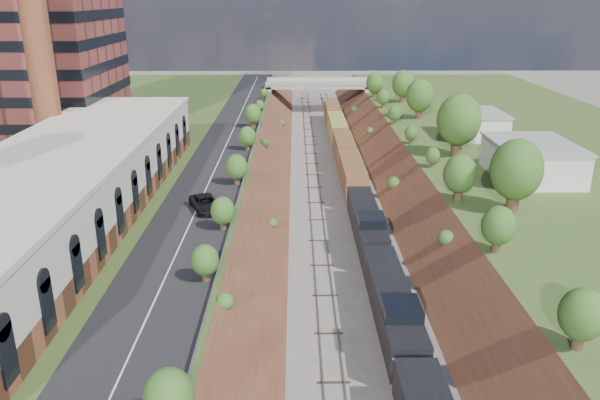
{
  "coord_description": "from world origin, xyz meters",
  "views": [
    {
      "loc": [
        -5.26,
        -16.25,
        26.02
      ],
      "look_at": [
        -4.79,
        40.79,
        6.0
      ],
      "focal_mm": 35.0,
      "sensor_mm": 36.0,
      "label": 1
    }
  ],
  "objects": [
    {
      "name": "overpass",
      "position": [
        0.0,
        122.0,
        4.92
      ],
      "size": [
        24.5,
        8.3,
        7.4
      ],
      "color": "gray",
      "rests_on": "ground"
    },
    {
      "name": "commercial_building",
      "position": [
        -28.0,
        38.0,
        8.51
      ],
      "size": [
        14.3,
        62.3,
        7.0
      ],
      "color": "brown",
      "rests_on": "platform_left"
    },
    {
      "name": "guardrail",
      "position": [
        -11.4,
        59.8,
        5.55
      ],
      "size": [
        0.1,
        171.0,
        0.7
      ],
      "color": "#99999E",
      "rests_on": "platform_left"
    },
    {
      "name": "tree_left_crest",
      "position": [
        -11.8,
        20.0,
        7.04
      ],
      "size": [
        2.45,
        2.45,
        3.55
      ],
      "color": "#473323",
      "rests_on": "platform_left"
    },
    {
      "name": "embankment_right",
      "position": [
        11.0,
        60.0,
        0.0
      ],
      "size": [
        10.0,
        180.0,
        10.0
      ],
      "primitive_type": "cube",
      "rotation": [
        0.0,
        0.79,
        0.0
      ],
      "color": "brown",
      "rests_on": "ground"
    },
    {
      "name": "tree_right_large",
      "position": [
        17.0,
        40.0,
        9.38
      ],
      "size": [
        5.25,
        5.25,
        7.61
      ],
      "color": "#473323",
      "rests_on": "platform_right"
    },
    {
      "name": "suv",
      "position": [
        -14.51,
        40.27,
        5.84
      ],
      "size": [
        4.39,
        5.9,
        1.49
      ],
      "primitive_type": "imported",
      "rotation": [
        0.0,
        0.0,
        0.41
      ],
      "color": "black",
      "rests_on": "road"
    },
    {
      "name": "freight_train",
      "position": [
        2.6,
        59.24,
        2.46
      ],
      "size": [
        2.86,
        115.81,
        4.55
      ],
      "color": "black",
      "rests_on": "ground"
    },
    {
      "name": "platform_left",
      "position": [
        -33.0,
        60.0,
        2.5
      ],
      "size": [
        44.0,
        180.0,
        5.0
      ],
      "primitive_type": "cube",
      "color": "#3A5724",
      "rests_on": "ground"
    },
    {
      "name": "road",
      "position": [
        -15.5,
        60.0,
        5.05
      ],
      "size": [
        8.0,
        180.0,
        0.1
      ],
      "primitive_type": "cube",
      "color": "black",
      "rests_on": "platform_left"
    },
    {
      "name": "smokestack",
      "position": [
        -36.0,
        56.0,
        25.0
      ],
      "size": [
        3.2,
        3.2,
        40.0
      ],
      "primitive_type": "cylinder",
      "color": "brown",
      "rests_on": "platform_left"
    },
    {
      "name": "embankment_left",
      "position": [
        -11.0,
        60.0,
        0.0
      ],
      "size": [
        10.0,
        180.0,
        10.0
      ],
      "primitive_type": "cube",
      "rotation": [
        0.0,
        0.79,
        0.0
      ],
      "color": "brown",
      "rests_on": "ground"
    },
    {
      "name": "rail_left_track",
      "position": [
        -2.6,
        60.0,
        0.09
      ],
      "size": [
        1.58,
        180.0,
        0.18
      ],
      "primitive_type": "cube",
      "color": "gray",
      "rests_on": "ground"
    },
    {
      "name": "rail_right_track",
      "position": [
        2.6,
        60.0,
        0.09
      ],
      "size": [
        1.58,
        180.0,
        0.18
      ],
      "primitive_type": "cube",
      "color": "gray",
      "rests_on": "ground"
    },
    {
      "name": "white_building_near",
      "position": [
        23.5,
        52.0,
        7.0
      ],
      "size": [
        9.0,
        12.0,
        4.0
      ],
      "primitive_type": "cube",
      "color": "silver",
      "rests_on": "platform_right"
    },
    {
      "name": "white_building_far",
      "position": [
        23.0,
        74.0,
        6.8
      ],
      "size": [
        8.0,
        10.0,
        3.6
      ],
      "primitive_type": "cube",
      "color": "silver",
      "rests_on": "platform_right"
    },
    {
      "name": "platform_right",
      "position": [
        33.0,
        60.0,
        2.5
      ],
      "size": [
        44.0,
        180.0,
        5.0
      ],
      "primitive_type": "cube",
      "color": "#3A5724",
      "rests_on": "ground"
    }
  ]
}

